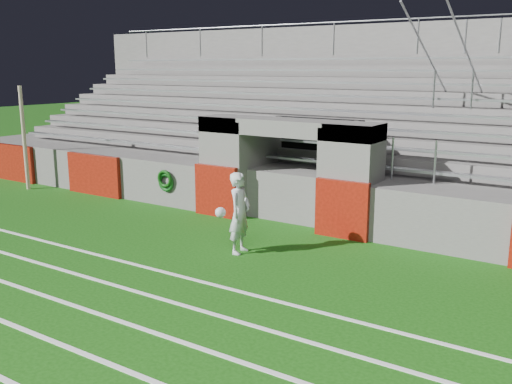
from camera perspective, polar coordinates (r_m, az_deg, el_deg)
The scene contains 5 objects.
ground at distance 11.86m, azimuth -5.62°, elevation -6.65°, with size 90.00×90.00×0.00m, color #13480C.
field_post at distance 19.58m, azimuth -22.17°, elevation 4.99°, with size 0.12×0.12×3.29m, color tan.
stadium_structure at distance 18.26m, azimuth 10.18°, elevation 4.76°, with size 26.00×8.48×5.42m.
goalkeeper_with_ball at distance 11.95m, azimuth -1.68°, elevation -2.11°, with size 0.67×0.71×1.73m.
hose_coil at distance 16.06m, azimuth -9.05°, elevation 1.13°, with size 0.54×0.15×0.63m.
Camera 1 is at (7.08, -8.70, 3.86)m, focal length 40.00 mm.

